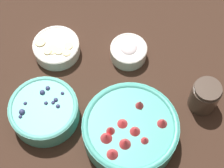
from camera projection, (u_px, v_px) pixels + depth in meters
ground_plane at (107, 92)px, 1.06m from camera, size 4.00×4.00×0.00m
bowl_strawberries at (130, 129)px, 0.96m from camera, size 0.25×0.25×0.10m
bowl_blueberries at (44, 110)px, 0.99m from camera, size 0.18×0.18×0.07m
bowl_bananas at (56, 47)px, 1.10m from camera, size 0.14×0.14×0.04m
bowl_cream at (129, 51)px, 1.09m from camera, size 0.11×0.11×0.05m
jar_chocolate at (204, 97)px, 1.00m from camera, size 0.08×0.08×0.09m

